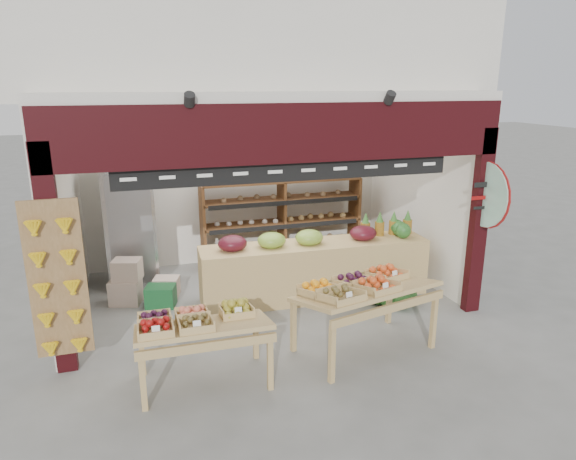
# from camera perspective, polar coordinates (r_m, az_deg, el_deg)

# --- Properties ---
(ground) EXTENTS (60.00, 60.00, 0.00)m
(ground) POSITION_cam_1_polar(r_m,az_deg,el_deg) (7.84, -1.90, -8.25)
(ground) COLOR slate
(ground) RESTS_ON ground
(shop_structure) EXTENTS (6.36, 5.12, 5.40)m
(shop_structure) POSITION_cam_1_polar(r_m,az_deg,el_deg) (8.74, -5.17, 20.57)
(shop_structure) COLOR beige
(shop_structure) RESTS_ON ground
(banana_board) EXTENTS (0.60, 0.15, 1.80)m
(banana_board) POSITION_cam_1_polar(r_m,az_deg,el_deg) (6.15, -24.24, -5.46)
(banana_board) COLOR #987245
(banana_board) RESTS_ON ground
(gift_sign) EXTENTS (0.04, 0.93, 0.92)m
(gift_sign) POSITION_cam_1_polar(r_m,az_deg,el_deg) (7.52, 21.15, 3.67)
(gift_sign) COLOR #A1CBB5
(gift_sign) RESTS_ON ground
(back_shelving) EXTENTS (2.94, 0.48, 1.82)m
(back_shelving) POSITION_cam_1_polar(r_m,az_deg,el_deg) (9.30, -0.69, 2.85)
(back_shelving) COLOR brown
(back_shelving) RESTS_ON ground
(refrigerator) EXTENTS (0.80, 0.80, 2.01)m
(refrigerator) POSITION_cam_1_polar(r_m,az_deg,el_deg) (8.73, -17.08, 0.61)
(refrigerator) COLOR silver
(refrigerator) RESTS_ON ground
(cardboard_stack) EXTENTS (1.10, 0.79, 0.70)m
(cardboard_stack) POSITION_cam_1_polar(r_m,az_deg,el_deg) (8.10, -15.84, -6.07)
(cardboard_stack) COLOR beige
(cardboard_stack) RESTS_ON ground
(mid_counter) EXTENTS (3.53, 0.82, 1.10)m
(mid_counter) POSITION_cam_1_polar(r_m,az_deg,el_deg) (7.93, 2.93, -4.21)
(mid_counter) COLOR tan
(mid_counter) RESTS_ON ground
(display_table_left) EXTENTS (1.46, 0.83, 0.94)m
(display_table_left) POSITION_cam_1_polar(r_m,az_deg,el_deg) (5.73, -10.48, -10.17)
(display_table_left) COLOR tan
(display_table_left) RESTS_ON ground
(display_table_right) EXTENTS (1.84, 1.29, 1.06)m
(display_table_right) POSITION_cam_1_polar(r_m,az_deg,el_deg) (6.31, 7.97, -6.46)
(display_table_right) COLOR tan
(display_table_right) RESTS_ON ground
(watermelon_pile) EXTENTS (0.71, 0.71, 0.55)m
(watermelon_pile) POSITION_cam_1_polar(r_m,az_deg,el_deg) (7.95, 11.53, -6.77)
(watermelon_pile) COLOR #174517
(watermelon_pile) RESTS_ON ground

